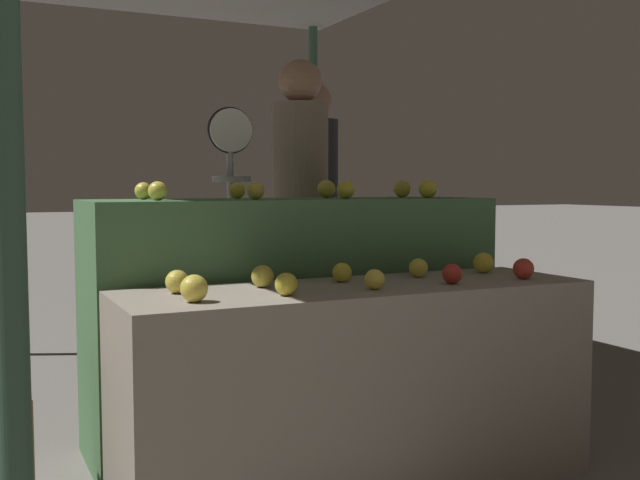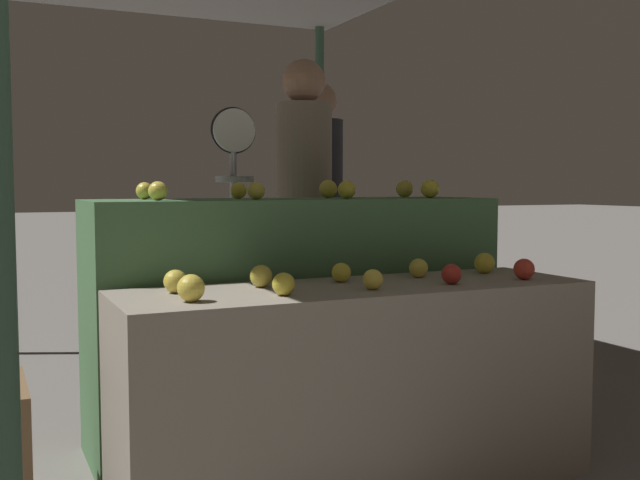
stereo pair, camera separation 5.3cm
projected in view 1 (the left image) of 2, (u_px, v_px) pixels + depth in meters
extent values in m
cylinder|color=#33513D|center=(5.00, 158.00, 1.45)|extent=(0.07, 0.07, 2.38)
cylinder|color=#33513D|center=(313.00, 178.00, 5.99)|extent=(0.07, 0.07, 2.38)
cube|color=gray|center=(359.00, 387.00, 2.79)|extent=(1.78, 0.55, 0.77)
cube|color=#4C7A4C|center=(294.00, 320.00, 3.32)|extent=(1.78, 0.55, 1.08)
sphere|color=yellow|center=(194.00, 288.00, 2.37)|extent=(0.09, 0.09, 0.09)
sphere|color=gold|center=(286.00, 284.00, 2.51)|extent=(0.08, 0.08, 0.08)
sphere|color=yellow|center=(375.00, 279.00, 2.66)|extent=(0.07, 0.07, 0.07)
sphere|color=#B72D23|center=(452.00, 274.00, 2.81)|extent=(0.08, 0.08, 0.08)
sphere|color=red|center=(523.00, 269.00, 2.95)|extent=(0.08, 0.08, 0.08)
sphere|color=yellow|center=(177.00, 282.00, 2.56)|extent=(0.08, 0.08, 0.08)
sphere|color=gold|center=(263.00, 276.00, 2.71)|extent=(0.08, 0.08, 0.08)
sphere|color=gold|center=(342.00, 272.00, 2.86)|extent=(0.07, 0.07, 0.07)
sphere|color=yellow|center=(418.00, 268.00, 3.01)|extent=(0.08, 0.08, 0.08)
sphere|color=gold|center=(483.00, 263.00, 3.16)|extent=(0.09, 0.09, 0.09)
sphere|color=yellow|center=(158.00, 191.00, 2.90)|extent=(0.08, 0.08, 0.08)
sphere|color=gold|center=(256.00, 191.00, 3.09)|extent=(0.07, 0.07, 0.07)
sphere|color=gold|center=(346.00, 190.00, 3.27)|extent=(0.08, 0.08, 0.08)
sphere|color=gold|center=(428.00, 189.00, 3.46)|extent=(0.09, 0.09, 0.09)
sphere|color=yellow|center=(143.00, 191.00, 3.11)|extent=(0.07, 0.07, 0.07)
sphere|color=gold|center=(237.00, 191.00, 3.29)|extent=(0.07, 0.07, 0.07)
sphere|color=gold|center=(326.00, 189.00, 3.46)|extent=(0.08, 0.08, 0.08)
sphere|color=gold|center=(402.00, 189.00, 3.63)|extent=(0.08, 0.08, 0.08)
cylinder|color=#99999E|center=(231.00, 264.00, 3.92)|extent=(0.04, 0.04, 1.44)
cylinder|color=black|center=(230.00, 130.00, 3.86)|extent=(0.24, 0.01, 0.24)
cylinder|color=silver|center=(231.00, 130.00, 3.85)|extent=(0.22, 0.02, 0.22)
cylinder|color=#99999E|center=(231.00, 166.00, 3.86)|extent=(0.01, 0.01, 0.14)
cylinder|color=#99999E|center=(231.00, 179.00, 3.87)|extent=(0.20, 0.20, 0.03)
cube|color=#2D2D38|center=(300.00, 312.00, 4.20)|extent=(0.25, 0.17, 0.85)
cylinder|color=#756656|center=(300.00, 170.00, 4.14)|extent=(0.35, 0.35, 0.74)
sphere|color=#936B51|center=(300.00, 81.00, 4.10)|extent=(0.24, 0.24, 0.24)
cube|color=#2D2D38|center=(313.00, 298.00, 4.78)|extent=(0.26, 0.20, 0.83)
cylinder|color=#232328|center=(313.00, 177.00, 4.72)|extent=(0.38, 0.38, 0.72)
sphere|color=#936B51|center=(313.00, 101.00, 4.69)|extent=(0.23, 0.23, 0.23)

